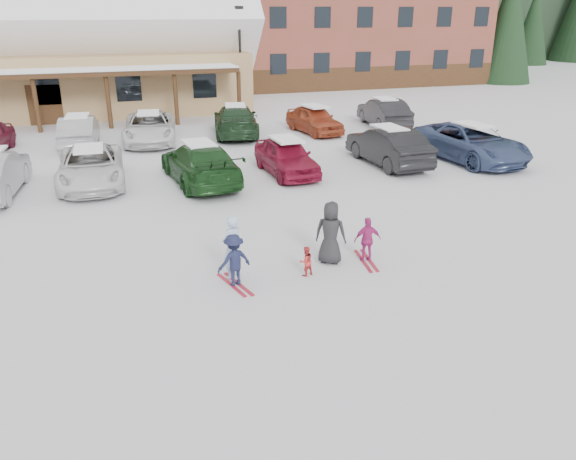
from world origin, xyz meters
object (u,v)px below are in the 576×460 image
object	(u,v)px
toddler_red	(306,261)
parked_car_6	(470,142)
parked_car_2	(91,167)
lamp_post	(240,54)
parked_car_10	(150,128)
parked_car_4	(286,156)
adult_skier	(232,247)
parked_car_11	(236,120)
child_navy	(234,260)
parked_car_5	(388,146)
child_magenta	(367,240)
parked_car_3	(200,163)
bystander_dark	(331,233)
day_lodge	(9,47)
parked_car_9	(79,131)
parked_car_13	(384,113)

from	to	relation	value
toddler_red	parked_car_6	distance (m)	13.45
parked_car_2	parked_car_6	bearing A→B (deg)	-3.54
lamp_post	parked_car_10	distance (m)	9.93
parked_car_2	parked_car_4	world-z (taller)	parked_car_4
adult_skier	parked_car_11	size ratio (longest dim) A/B	0.30
lamp_post	parked_car_4	xyz separation A→B (m)	(-1.60, -14.58, -2.83)
child_navy	parked_car_5	bearing A→B (deg)	-148.86
lamp_post	child_magenta	size ratio (longest dim) A/B	5.21
child_magenta	parked_car_4	bearing A→B (deg)	-85.68
parked_car_6	lamp_post	bearing A→B (deg)	106.85
child_navy	child_magenta	bearing A→B (deg)	169.58
parked_car_5	parked_car_3	bearing A→B (deg)	-0.64
parked_car_11	bystander_dark	bearing A→B (deg)	95.86
adult_skier	parked_car_11	world-z (taller)	adult_skier
day_lodge	parked_car_9	xyz separation A→B (m)	(3.93, -11.27, -3.21)
toddler_red	parked_car_9	world-z (taller)	parked_car_9
parked_car_6	parked_car_2	bearing A→B (deg)	169.17
child_magenta	bystander_dark	size ratio (longest dim) A/B	0.73
day_lodge	parked_car_13	bearing A→B (deg)	-29.22
parked_car_5	child_navy	bearing A→B (deg)	43.59
bystander_dark	parked_car_11	size ratio (longest dim) A/B	0.31
parked_car_6	parked_car_9	world-z (taller)	parked_car_6
child_magenta	parked_car_13	bearing A→B (deg)	-110.25
lamp_post	child_navy	distance (m)	24.25
child_navy	parked_car_2	size ratio (longest dim) A/B	0.26
parked_car_5	parked_car_9	world-z (taller)	parked_car_5
lamp_post	bystander_dark	bearing A→B (deg)	-97.50
parked_car_3	parked_car_10	world-z (taller)	parked_car_3
parked_car_2	parked_car_13	world-z (taller)	parked_car_13
parked_car_6	child_magenta	bearing A→B (deg)	-143.34
lamp_post	bystander_dark	world-z (taller)	lamp_post
parked_car_9	parked_car_11	bearing A→B (deg)	-174.68
day_lodge	adult_skier	bearing A→B (deg)	-73.89
toddler_red	parked_car_2	distance (m)	10.83
child_magenta	parked_car_3	distance (m)	8.83
lamp_post	day_lodge	bearing A→B (deg)	162.86
adult_skier	parked_car_3	xyz separation A→B (m)	(0.57, 8.23, -0.04)
adult_skier	toddler_red	xyz separation A→B (m)	(1.73, -0.41, -0.42)
parked_car_2	parked_car_11	xyz separation A→B (m)	(7.00, 6.99, 0.08)
child_navy	parked_car_13	distance (m)	20.40
child_magenta	parked_car_2	size ratio (longest dim) A/B	0.24
child_navy	parked_car_5	xyz separation A→B (m)	(8.50, 8.93, 0.14)
child_navy	child_magenta	world-z (taller)	child_navy
child_magenta	adult_skier	bearing A→B (deg)	5.88
parked_car_11	parked_car_10	bearing A→B (deg)	14.06
lamp_post	child_magenta	bearing A→B (deg)	-95.15
parked_car_3	parked_car_11	world-z (taller)	parked_car_11
child_magenta	lamp_post	bearing A→B (deg)	-87.58
toddler_red	parked_car_3	xyz separation A→B (m)	(-1.16, 8.64, 0.38)
day_lodge	parked_car_2	size ratio (longest dim) A/B	5.83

